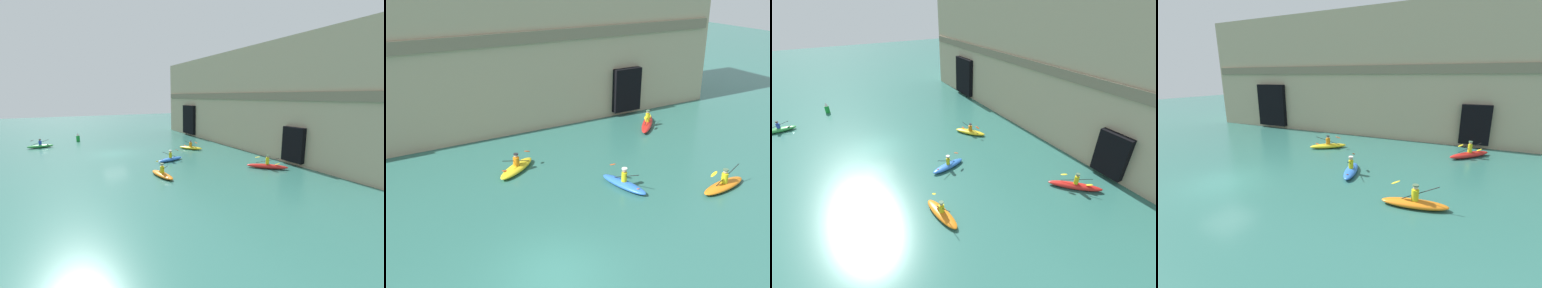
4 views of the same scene
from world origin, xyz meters
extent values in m
plane|color=#2D665B|center=(0.00, 0.00, 0.00)|extent=(120.00, 120.00, 0.00)
cube|color=tan|center=(2.19, 17.68, 5.84)|extent=(36.36, 7.81, 11.68)
cube|color=#7C6E59|center=(2.19, 13.73, 6.28)|extent=(35.63, 0.24, 0.76)
cube|color=black|center=(-8.15, 13.63, 2.56)|extent=(3.54, 0.70, 4.51)
cube|color=black|center=(12.60, 13.63, 1.94)|extent=(2.24, 0.70, 3.20)
ellipsoid|color=orange|center=(10.21, 1.58, 0.17)|extent=(3.05, 1.21, 0.34)
cylinder|color=gold|center=(10.21, 1.58, 0.60)|extent=(0.33, 0.33, 0.51)
sphere|color=beige|center=(10.21, 1.58, 0.97)|extent=(0.23, 0.23, 0.23)
cylinder|color=#4C6B4C|center=(10.21, 1.58, 1.06)|extent=(0.28, 0.28, 0.06)
cylinder|color=black|center=(10.21, 1.58, 0.62)|extent=(2.00, 0.20, 1.04)
ellipsoid|color=yellow|center=(9.33, 1.51, 1.07)|extent=(0.43, 0.21, 0.24)
ellipsoid|color=yellow|center=(11.10, 1.65, 0.17)|extent=(0.43, 0.21, 0.24)
ellipsoid|color=red|center=(12.38, 10.64, 0.20)|extent=(2.92, 2.99, 0.40)
cylinder|color=gold|center=(12.38, 10.64, 0.70)|extent=(0.29, 0.29, 0.59)
sphere|color=tan|center=(12.38, 10.64, 1.10)|extent=(0.22, 0.22, 0.22)
cylinder|color=#4C6B4C|center=(12.38, 10.64, 1.19)|extent=(0.27, 0.27, 0.06)
cylinder|color=black|center=(12.38, 10.64, 0.73)|extent=(1.47, 1.34, 0.58)
ellipsoid|color=yellow|center=(13.01, 11.21, 0.49)|extent=(0.44, 0.43, 0.17)
ellipsoid|color=yellow|center=(11.75, 10.06, 0.96)|extent=(0.44, 0.43, 0.17)
ellipsoid|color=blue|center=(5.89, 4.16, 0.17)|extent=(1.35, 2.92, 0.34)
cylinder|color=gold|center=(5.89, 4.16, 0.59)|extent=(0.28, 0.28, 0.50)
sphere|color=tan|center=(5.89, 4.16, 0.96)|extent=(0.23, 0.23, 0.23)
cylinder|color=silver|center=(5.89, 4.16, 1.05)|extent=(0.29, 0.29, 0.06)
cylinder|color=black|center=(5.89, 4.16, 0.62)|extent=(0.44, 1.85, 0.88)
ellipsoid|color=#D84C19|center=(5.72, 4.96, 0.99)|extent=(0.27, 0.45, 0.23)
ellipsoid|color=#D84C19|center=(6.07, 3.35, 0.24)|extent=(0.27, 0.45, 0.23)
ellipsoid|color=yellow|center=(1.83, 8.55, 0.18)|extent=(2.83, 2.39, 0.36)
cylinder|color=orange|center=(1.83, 8.55, 0.59)|extent=(0.35, 0.35, 0.47)
sphere|color=beige|center=(1.83, 8.55, 0.94)|extent=(0.21, 0.21, 0.21)
cylinder|color=#232328|center=(1.83, 8.55, 1.02)|extent=(0.27, 0.27, 0.06)
cylinder|color=black|center=(1.83, 8.55, 0.62)|extent=(1.79, 0.73, 0.68)
ellipsoid|color=#D84C19|center=(2.60, 8.86, 0.90)|extent=(0.47, 0.33, 0.19)
ellipsoid|color=#D84C19|center=(1.05, 8.25, 0.33)|extent=(0.47, 0.33, 0.19)
ellipsoid|color=green|center=(-7.70, -7.44, 0.21)|extent=(1.02, 2.90, 0.42)
cylinder|color=#2D47B7|center=(-7.70, -7.44, 0.65)|extent=(0.33, 0.33, 0.47)
sphere|color=#9E704C|center=(-7.70, -7.44, 0.99)|extent=(0.21, 0.21, 0.21)
cylinder|color=#232328|center=(-7.70, -7.44, 1.07)|extent=(0.26, 0.26, 0.06)
cylinder|color=black|center=(-7.70, -7.44, 0.67)|extent=(0.37, 1.92, 0.66)
ellipsoid|color=black|center=(-7.56, -6.61, 0.40)|extent=(0.25, 0.46, 0.18)
cylinder|color=green|center=(-10.63, -2.92, 0.40)|extent=(0.48, 0.48, 0.79)
cone|color=white|center=(-10.63, -2.92, 1.01)|extent=(0.40, 0.40, 0.44)
camera|label=1|loc=(28.58, -5.55, 6.33)|focal=24.00mm
camera|label=2|loc=(-5.51, -11.48, 10.46)|focal=40.00mm
camera|label=3|loc=(20.66, -2.81, 11.43)|focal=24.00mm
camera|label=4|loc=(11.95, -9.13, 5.72)|focal=24.00mm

